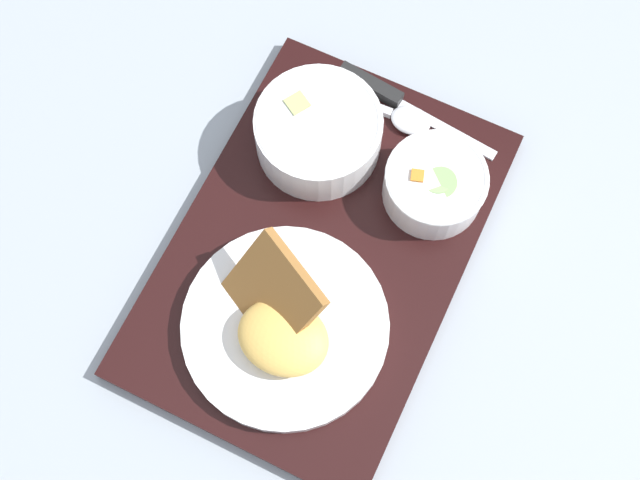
# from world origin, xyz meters

# --- Properties ---
(ground_plane) EXTENTS (4.00, 4.00, 0.00)m
(ground_plane) POSITION_xyz_m (0.00, 0.00, 0.00)
(ground_plane) COLOR #99A3AD
(serving_tray) EXTENTS (0.47, 0.33, 0.02)m
(serving_tray) POSITION_xyz_m (0.00, 0.00, 0.01)
(serving_tray) COLOR black
(serving_tray) RESTS_ON ground_plane
(bowl_salad) EXTENTS (0.11, 0.11, 0.05)m
(bowl_salad) POSITION_xyz_m (-0.11, 0.09, 0.05)
(bowl_salad) COLOR white
(bowl_salad) RESTS_ON serving_tray
(bowl_soup) EXTENTS (0.14, 0.14, 0.06)m
(bowl_soup) POSITION_xyz_m (-0.12, -0.05, 0.05)
(bowl_soup) COLOR white
(bowl_soup) RESTS_ON serving_tray
(plate_main) EXTENTS (0.22, 0.22, 0.09)m
(plate_main) POSITION_xyz_m (0.10, -0.00, 0.04)
(plate_main) COLOR white
(plate_main) RESTS_ON serving_tray
(knife) EXTENTS (0.05, 0.20, 0.02)m
(knife) POSITION_xyz_m (-0.20, -0.00, 0.02)
(knife) COLOR silver
(knife) RESTS_ON serving_tray
(spoon) EXTENTS (0.04, 0.15, 0.01)m
(spoon) POSITION_xyz_m (-0.18, 0.02, 0.02)
(spoon) COLOR silver
(spoon) RESTS_ON serving_tray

